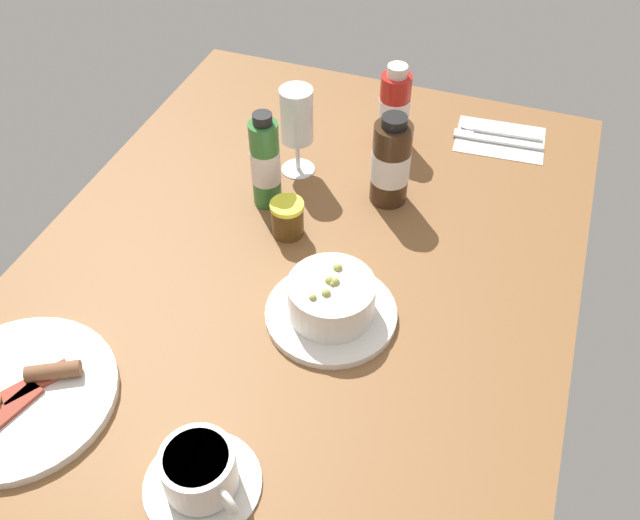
{
  "coord_description": "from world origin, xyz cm",
  "views": [
    {
      "loc": [
        -70.98,
        -28.38,
        76.89
      ],
      "look_at": [
        -4.75,
        -4.66,
        5.51
      ],
      "focal_mm": 38.74,
      "sensor_mm": 36.0,
      "label": 1
    }
  ],
  "objects": [
    {
      "name": "breakfast_plate",
      "position": [
        -36.96,
        25.47,
        0.9
      ],
      "size": [
        25.43,
        25.43,
        3.7
      ],
      "color": "silver",
      "rests_on": "ground_plane"
    },
    {
      "name": "cutlery_setting",
      "position": [
        41.98,
        -23.61,
        0.27
      ],
      "size": [
        13.13,
        17.28,
        0.9
      ],
      "color": "silver",
      "rests_on": "ground_plane"
    },
    {
      "name": "sauce_bottle_brown",
      "position": [
        18.4,
        -8.71,
        7.54
      ],
      "size": [
        6.47,
        6.47,
        16.39
      ],
      "color": "#382314",
      "rests_on": "ground_plane"
    },
    {
      "name": "sauce_bottle_red",
      "position": [
        34.69,
        -4.83,
        7.11
      ],
      "size": [
        5.67,
        5.67,
        15.71
      ],
      "color": "#B21E19",
      "rests_on": "ground_plane"
    },
    {
      "name": "wine_glass",
      "position": [
        20.62,
        8.61,
        10.63
      ],
      "size": [
        6.02,
        6.02,
        16.34
      ],
      "color": "white",
      "rests_on": "ground_plane"
    },
    {
      "name": "sauce_bottle_green",
      "position": [
        10.76,
        10.34,
        8.03
      ],
      "size": [
        4.91,
        4.91,
        17.39
      ],
      "color": "#337233",
      "rests_on": "ground_plane"
    },
    {
      "name": "jam_jar",
      "position": [
        4.54,
        4.2,
        3.12
      ],
      "size": [
        5.45,
        5.45,
        6.18
      ],
      "color": "#482F12",
      "rests_on": "ground_plane"
    },
    {
      "name": "ground_plane",
      "position": [
        0.0,
        0.0,
        -1.5
      ],
      "size": [
        110.0,
        84.0,
        3.0
      ],
      "primitive_type": "cube",
      "color": "brown"
    },
    {
      "name": "porridge_bowl",
      "position": [
        -9.88,
        -8.18,
        3.34
      ],
      "size": [
        19.05,
        19.05,
        7.71
      ],
      "color": "silver",
      "rests_on": "ground_plane"
    },
    {
      "name": "coffee_cup",
      "position": [
        -39.61,
        -2.46,
        3.13
      ],
      "size": [
        14.07,
        14.07,
        6.71
      ],
      "color": "silver",
      "rests_on": "ground_plane"
    }
  ]
}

